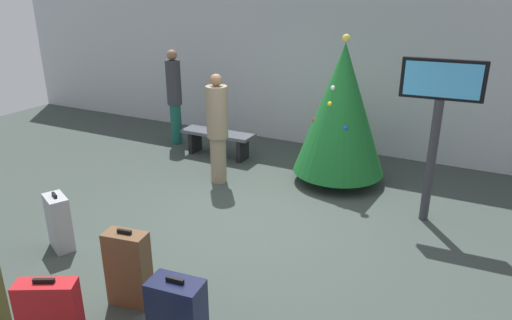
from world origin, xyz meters
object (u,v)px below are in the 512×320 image
(traveller_1, at_px, (217,127))
(suitcase_2, at_px, (51,318))
(suitcase_0, at_px, (128,269))
(waiting_bench, at_px, (218,138))
(flight_info_kiosk, at_px, (438,110))
(suitcase_4, at_px, (59,222))
(traveller_0, at_px, (174,94))
(suitcase_1, at_px, (178,319))
(holiday_tree, at_px, (342,110))

(traveller_1, distance_m, suitcase_2, 4.02)
(traveller_1, height_order, suitcase_0, traveller_1)
(waiting_bench, relative_size, suitcase_2, 1.83)
(flight_info_kiosk, xyz_separation_m, suitcase_4, (-3.84, -2.80, -1.21))
(traveller_0, distance_m, traveller_1, 2.23)
(flight_info_kiosk, height_order, suitcase_0, flight_info_kiosk)
(waiting_bench, relative_size, traveller_0, 0.74)
(flight_info_kiosk, distance_m, suitcase_1, 4.08)
(waiting_bench, bearing_deg, suitcase_0, -70.25)
(waiting_bench, height_order, traveller_1, traveller_1)
(suitcase_0, relative_size, suitcase_1, 1.06)
(suitcase_0, bearing_deg, suitcase_1, -22.97)
(holiday_tree, relative_size, suitcase_0, 2.83)
(holiday_tree, height_order, suitcase_4, holiday_tree)
(waiting_bench, xyz_separation_m, suitcase_1, (2.34, -4.49, 0.02))
(suitcase_1, bearing_deg, suitcase_2, -154.41)
(waiting_bench, height_order, suitcase_0, suitcase_0)
(holiday_tree, distance_m, traveller_1, 1.96)
(holiday_tree, distance_m, suitcase_0, 4.15)
(traveller_1, height_order, suitcase_4, traveller_1)
(suitcase_2, height_order, suitcase_4, suitcase_2)
(suitcase_1, height_order, suitcase_2, suitcase_1)
(holiday_tree, bearing_deg, suitcase_2, -101.99)
(suitcase_1, xyz_separation_m, suitcase_4, (-2.34, 0.80, -0.03))
(suitcase_0, bearing_deg, holiday_tree, 77.33)
(suitcase_4, bearing_deg, holiday_tree, 56.12)
(traveller_1, height_order, suitcase_2, traveller_1)
(holiday_tree, relative_size, suitcase_2, 3.11)
(suitcase_1, relative_size, suitcase_2, 1.04)
(suitcase_0, distance_m, suitcase_2, 0.85)
(holiday_tree, height_order, traveller_0, holiday_tree)
(traveller_0, distance_m, suitcase_4, 4.18)
(suitcase_1, bearing_deg, traveller_1, 116.18)
(suitcase_0, xyz_separation_m, suitcase_1, (0.86, -0.36, -0.03))
(suitcase_4, bearing_deg, flight_info_kiosk, 36.11)
(traveller_0, height_order, suitcase_4, traveller_0)
(suitcase_2, relative_size, suitcase_4, 1.04)
(flight_info_kiosk, bearing_deg, suitcase_2, -121.44)
(flight_info_kiosk, height_order, waiting_bench, flight_info_kiosk)
(flight_info_kiosk, height_order, suitcase_4, flight_info_kiosk)
(holiday_tree, height_order, flight_info_kiosk, holiday_tree)
(traveller_0, bearing_deg, flight_info_kiosk, -13.06)
(suitcase_4, bearing_deg, traveller_1, 76.39)
(traveller_0, height_order, suitcase_0, traveller_0)
(suitcase_1, distance_m, suitcase_2, 1.09)
(suitcase_0, xyz_separation_m, suitcase_2, (-0.13, -0.83, -0.04))
(suitcase_1, bearing_deg, waiting_bench, 117.51)
(suitcase_4, bearing_deg, suitcase_1, -18.93)
(traveller_0, bearing_deg, traveller_1, -36.20)
(holiday_tree, distance_m, flight_info_kiosk, 1.68)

